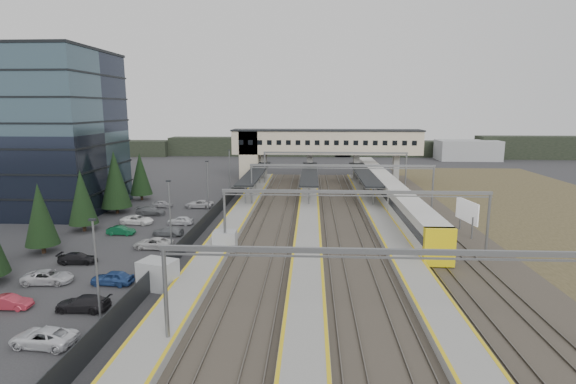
# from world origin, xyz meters

# --- Properties ---
(ground) EXTENTS (220.00, 220.00, 0.00)m
(ground) POSITION_xyz_m (0.00, 0.00, 0.00)
(ground) COLOR #2B2B2D
(ground) RESTS_ON ground
(office_building) EXTENTS (24.30, 18.30, 24.30)m
(office_building) POSITION_xyz_m (-36.00, 12.00, 12.19)
(office_building) COLOR #364C57
(office_building) RESTS_ON ground
(conifer_row) EXTENTS (4.42, 49.82, 9.50)m
(conifer_row) POSITION_xyz_m (-22.00, -3.86, 4.84)
(conifer_row) COLOR black
(conifer_row) RESTS_ON ground
(car_park) EXTENTS (10.61, 44.79, 1.30)m
(car_park) POSITION_xyz_m (-13.37, -7.38, 0.61)
(car_park) COLOR silver
(car_park) RESTS_ON ground
(lampposts) EXTENTS (0.50, 53.25, 8.07)m
(lampposts) POSITION_xyz_m (-8.00, 1.25, 4.34)
(lampposts) COLOR slate
(lampposts) RESTS_ON ground
(fence) EXTENTS (0.08, 90.00, 2.00)m
(fence) POSITION_xyz_m (-6.50, 5.00, 1.00)
(fence) COLOR #26282B
(fence) RESTS_ON ground
(relay_cabin_near) EXTENTS (3.60, 3.07, 2.55)m
(relay_cabin_near) POSITION_xyz_m (-6.10, -17.92, 1.28)
(relay_cabin_near) COLOR #999C9E
(relay_cabin_near) RESTS_ON ground
(relay_cabin_far) EXTENTS (2.57, 2.16, 2.31)m
(relay_cabin_far) POSITION_xyz_m (-2.16, -7.32, 1.15)
(relay_cabin_far) COLOR #999C9E
(relay_cabin_far) RESTS_ON ground
(rail_corridor) EXTENTS (34.00, 90.00, 0.92)m
(rail_corridor) POSITION_xyz_m (9.34, 5.00, 0.29)
(rail_corridor) COLOR #3B382D
(rail_corridor) RESTS_ON ground
(canopies) EXTENTS (23.10, 30.00, 3.28)m
(canopies) POSITION_xyz_m (7.00, 27.00, 3.92)
(canopies) COLOR black
(canopies) RESTS_ON ground
(footbridge) EXTENTS (40.40, 6.40, 11.20)m
(footbridge) POSITION_xyz_m (7.70, 42.00, 7.93)
(footbridge) COLOR #C9B397
(footbridge) RESTS_ON ground
(gantries) EXTENTS (28.40, 62.28, 7.17)m
(gantries) POSITION_xyz_m (12.00, 3.00, 6.00)
(gantries) COLOR slate
(gantries) RESTS_ON ground
(train) EXTENTS (3.08, 64.39, 3.88)m
(train) POSITION_xyz_m (20.00, 19.87, 2.21)
(train) COLOR silver
(train) RESTS_ON ground
(billboard) EXTENTS (1.00, 5.36, 4.49)m
(billboard) POSITION_xyz_m (26.72, 0.54, 2.97)
(billboard) COLOR slate
(billboard) RESTS_ON ground
(treeline_far) EXTENTS (170.00, 19.00, 7.00)m
(treeline_far) POSITION_xyz_m (23.81, 92.28, 2.95)
(treeline_far) COLOR black
(treeline_far) RESTS_ON ground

